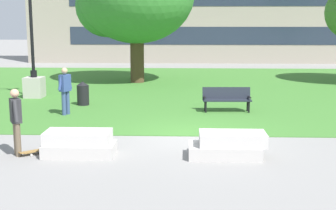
{
  "coord_description": "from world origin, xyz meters",
  "views": [
    {
      "loc": [
        -0.22,
        -13.49,
        3.39
      ],
      "look_at": [
        -0.69,
        -1.4,
        1.2
      ],
      "focal_mm": 50.0,
      "sensor_mm": 36.0,
      "label": 1
    }
  ],
  "objects_px": {
    "skateboard": "(38,150)",
    "concrete_block_center": "(79,144)",
    "person_skateboarder": "(16,118)",
    "concrete_block_left": "(228,145)",
    "lamp_post_center": "(34,74)",
    "person_bystander_near_lawn": "(65,88)",
    "trash_bin": "(83,93)",
    "park_bench_near_left": "(227,98)"
  },
  "relations": [
    {
      "from": "concrete_block_left",
      "to": "trash_bin",
      "type": "height_order",
      "value": "trash_bin"
    },
    {
      "from": "lamp_post_center",
      "to": "person_bystander_near_lawn",
      "type": "bearing_deg",
      "value": -58.04
    },
    {
      "from": "skateboard",
      "to": "person_bystander_near_lawn",
      "type": "xyz_separation_m",
      "value": [
        -0.53,
        4.98,
        0.9
      ]
    },
    {
      "from": "person_skateboarder",
      "to": "skateboard",
      "type": "distance_m",
      "value": 1.0
    },
    {
      "from": "person_skateboarder",
      "to": "lamp_post_center",
      "type": "xyz_separation_m",
      "value": [
        -2.46,
        8.96,
        0.08
      ]
    },
    {
      "from": "concrete_block_center",
      "to": "skateboard",
      "type": "bearing_deg",
      "value": 174.08
    },
    {
      "from": "concrete_block_center",
      "to": "park_bench_near_left",
      "type": "height_order",
      "value": "park_bench_near_left"
    },
    {
      "from": "lamp_post_center",
      "to": "trash_bin",
      "type": "relative_size",
      "value": 5.27
    },
    {
      "from": "concrete_block_left",
      "to": "trash_bin",
      "type": "distance_m",
      "value": 8.8
    },
    {
      "from": "lamp_post_center",
      "to": "park_bench_near_left",
      "type": "bearing_deg",
      "value": -19.78
    },
    {
      "from": "concrete_block_left",
      "to": "person_bystander_near_lawn",
      "type": "height_order",
      "value": "person_bystander_near_lawn"
    },
    {
      "from": "concrete_block_center",
      "to": "trash_bin",
      "type": "distance_m",
      "value": 7.22
    },
    {
      "from": "lamp_post_center",
      "to": "person_bystander_near_lawn",
      "type": "distance_m",
      "value": 4.51
    },
    {
      "from": "person_skateboarder",
      "to": "trash_bin",
      "type": "distance_m",
      "value": 7.13
    },
    {
      "from": "concrete_block_center",
      "to": "person_skateboarder",
      "type": "relative_size",
      "value": 1.05
    },
    {
      "from": "concrete_block_center",
      "to": "trash_bin",
      "type": "xyz_separation_m",
      "value": [
        -1.44,
        7.07,
        0.2
      ]
    },
    {
      "from": "concrete_block_center",
      "to": "person_skateboarder",
      "type": "bearing_deg",
      "value": -178.51
    },
    {
      "from": "concrete_block_left",
      "to": "person_bystander_near_lawn",
      "type": "relative_size",
      "value": 1.12
    },
    {
      "from": "park_bench_near_left",
      "to": "skateboard",
      "type": "bearing_deg",
      "value": -132.57
    },
    {
      "from": "trash_bin",
      "to": "person_bystander_near_lawn",
      "type": "relative_size",
      "value": 0.56
    },
    {
      "from": "concrete_block_left",
      "to": "trash_bin",
      "type": "bearing_deg",
      "value": 126.41
    },
    {
      "from": "concrete_block_left",
      "to": "trash_bin",
      "type": "xyz_separation_m",
      "value": [
        -5.22,
        7.08,
        0.2
      ]
    },
    {
      "from": "lamp_post_center",
      "to": "person_bystander_near_lawn",
      "type": "height_order",
      "value": "lamp_post_center"
    },
    {
      "from": "person_skateboarder",
      "to": "person_bystander_near_lawn",
      "type": "bearing_deg",
      "value": 90.77
    },
    {
      "from": "lamp_post_center",
      "to": "trash_bin",
      "type": "distance_m",
      "value": 3.22
    },
    {
      "from": "concrete_block_center",
      "to": "skateboard",
      "type": "distance_m",
      "value": 1.14
    },
    {
      "from": "trash_bin",
      "to": "person_bystander_near_lawn",
      "type": "distance_m",
      "value": 2.05
    },
    {
      "from": "trash_bin",
      "to": "person_skateboarder",
      "type": "bearing_deg",
      "value": -91.03
    },
    {
      "from": "concrete_block_center",
      "to": "trash_bin",
      "type": "relative_size",
      "value": 1.87
    },
    {
      "from": "concrete_block_center",
      "to": "skateboard",
      "type": "relative_size",
      "value": 2.01
    },
    {
      "from": "skateboard",
      "to": "person_bystander_near_lawn",
      "type": "distance_m",
      "value": 5.08
    },
    {
      "from": "person_skateboarder",
      "to": "concrete_block_left",
      "type": "bearing_deg",
      "value": 0.32
    },
    {
      "from": "person_skateboarder",
      "to": "park_bench_near_left",
      "type": "xyz_separation_m",
      "value": [
        5.81,
        5.98,
        -0.43
      ]
    },
    {
      "from": "concrete_block_center",
      "to": "lamp_post_center",
      "type": "bearing_deg",
      "value": 114.3
    },
    {
      "from": "skateboard",
      "to": "person_skateboarder",
      "type": "bearing_deg",
      "value": -161.27
    },
    {
      "from": "park_bench_near_left",
      "to": "person_bystander_near_lawn",
      "type": "relative_size",
      "value": 1.06
    },
    {
      "from": "person_skateboarder",
      "to": "lamp_post_center",
      "type": "relative_size",
      "value": 0.34
    },
    {
      "from": "skateboard",
      "to": "park_bench_near_left",
      "type": "height_order",
      "value": "park_bench_near_left"
    },
    {
      "from": "person_bystander_near_lawn",
      "to": "skateboard",
      "type": "bearing_deg",
      "value": -83.93
    },
    {
      "from": "person_bystander_near_lawn",
      "to": "trash_bin",
      "type": "bearing_deg",
      "value": 84.33
    },
    {
      "from": "person_bystander_near_lawn",
      "to": "person_skateboarder",
      "type": "bearing_deg",
      "value": -89.23
    },
    {
      "from": "skateboard",
      "to": "concrete_block_center",
      "type": "bearing_deg",
      "value": -5.92
    }
  ]
}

